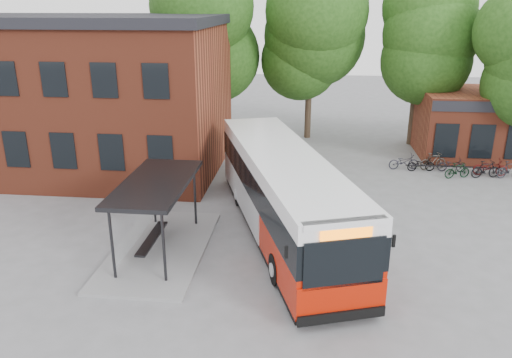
# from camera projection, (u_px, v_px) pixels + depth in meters

# --- Properties ---
(ground) EXTENTS (100.00, 100.00, 0.00)m
(ground) POSITION_uv_depth(u_px,v_px,m) (277.00, 244.00, 19.95)
(ground) COLOR slate
(station_building) EXTENTS (18.40, 10.40, 8.50)m
(station_building) POSITION_uv_depth(u_px,v_px,m) (60.00, 94.00, 28.28)
(station_building) COLOR maroon
(station_building) RESTS_ON ground
(bus_shelter) EXTENTS (3.60, 7.00, 2.90)m
(bus_shelter) POSITION_uv_depth(u_px,v_px,m) (158.00, 216.00, 18.99)
(bus_shelter) COLOR black
(bus_shelter) RESTS_ON ground
(bike_rail) EXTENTS (5.20, 0.10, 0.38)m
(bike_rail) POSITION_uv_depth(u_px,v_px,m) (452.00, 169.00, 28.31)
(bike_rail) COLOR black
(bike_rail) RESTS_ON ground
(tree_0) EXTENTS (7.92, 7.92, 11.00)m
(tree_0) POSITION_uv_depth(u_px,v_px,m) (206.00, 59.00, 33.71)
(tree_0) COLOR #1C4211
(tree_0) RESTS_ON ground
(tree_1) EXTENTS (7.92, 7.92, 10.40)m
(tree_1) POSITION_uv_depth(u_px,v_px,m) (310.00, 63.00, 34.04)
(tree_1) COLOR #1C4211
(tree_1) RESTS_ON ground
(tree_2) EXTENTS (7.92, 7.92, 11.00)m
(tree_2) POSITION_uv_depth(u_px,v_px,m) (418.00, 62.00, 32.29)
(tree_2) COLOR #1C4211
(tree_2) RESTS_ON ground
(city_bus) EXTENTS (6.96, 13.74, 3.44)m
(city_bus) POSITION_uv_depth(u_px,v_px,m) (283.00, 194.00, 20.40)
(city_bus) COLOR #AE1604
(city_bus) RESTS_ON ground
(bicycle_0) EXTENTS (1.81, 0.89, 0.91)m
(bicycle_0) POSITION_uv_depth(u_px,v_px,m) (404.00, 162.00, 28.78)
(bicycle_0) COLOR #21212B
(bicycle_0) RESTS_ON ground
(bicycle_1) EXTENTS (1.73, 1.03, 1.00)m
(bicycle_1) POSITION_uv_depth(u_px,v_px,m) (433.00, 161.00, 28.73)
(bicycle_1) COLOR #3B352D
(bicycle_1) RESTS_ON ground
(bicycle_2) EXTENTS (1.64, 0.76, 0.83)m
(bicycle_2) POSITION_uv_depth(u_px,v_px,m) (421.00, 164.00, 28.46)
(bicycle_2) COLOR black
(bicycle_2) RESTS_ON ground
(bicycle_3) EXTENTS (1.55, 0.86, 0.90)m
(bicycle_3) POSITION_uv_depth(u_px,v_px,m) (457.00, 170.00, 27.30)
(bicycle_3) COLOR black
(bicycle_3) RESTS_ON ground
(bicycle_4) EXTENTS (1.58, 0.64, 0.81)m
(bicycle_4) POSITION_uv_depth(u_px,v_px,m) (452.00, 165.00, 28.36)
(bicycle_4) COLOR black
(bicycle_4) RESTS_ON ground
(bicycle_5) EXTENTS (1.69, 0.78, 0.98)m
(bicycle_5) POSITION_uv_depth(u_px,v_px,m) (486.00, 169.00, 27.33)
(bicycle_5) COLOR black
(bicycle_5) RESTS_ON ground
(bicycle_6) EXTENTS (1.84, 0.69, 0.96)m
(bicycle_6) POSITION_uv_depth(u_px,v_px,m) (490.00, 167.00, 27.72)
(bicycle_6) COLOR #541110
(bicycle_6) RESTS_ON ground
(bicycle_7) EXTENTS (1.69, 0.98, 0.98)m
(bicycle_7) POSITION_uv_depth(u_px,v_px,m) (510.00, 169.00, 27.35)
(bicycle_7) COLOR #22232A
(bicycle_7) RESTS_ON ground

